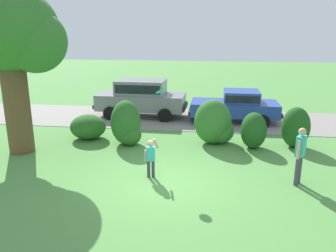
# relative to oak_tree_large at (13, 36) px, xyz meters

# --- Properties ---
(ground_plane) EXTENTS (80.00, 80.00, 0.00)m
(ground_plane) POSITION_rel_oak_tree_large_xyz_m (5.65, -2.14, -4.19)
(ground_plane) COLOR #518E42
(driveway_strip) EXTENTS (28.00, 4.40, 0.02)m
(driveway_strip) POSITION_rel_oak_tree_large_xyz_m (5.65, 5.42, -4.18)
(driveway_strip) COLOR gray
(driveway_strip) RESTS_ON ground
(oak_tree_large) EXTENTS (3.75, 3.54, 5.93)m
(oak_tree_large) POSITION_rel_oak_tree_large_xyz_m (0.00, 0.00, 0.00)
(oak_tree_large) COLOR brown
(oak_tree_large) RESTS_ON ground
(shrub_near_tree) EXTENTS (1.48, 1.39, 1.02)m
(shrub_near_tree) POSITION_rel_oak_tree_large_xyz_m (1.82, 1.71, -3.68)
(shrub_near_tree) COLOR #286023
(shrub_near_tree) RESTS_ON ground
(shrub_centre_left) EXTENTS (1.23, 1.34, 1.76)m
(shrub_centre_left) POSITION_rel_oak_tree_large_xyz_m (3.59, 1.25, -3.41)
(shrub_centre_left) COLOR #286023
(shrub_centre_left) RESTS_ON ground
(shrub_centre) EXTENTS (1.59, 1.31, 1.79)m
(shrub_centre) POSITION_rel_oak_tree_large_xyz_m (7.05, 1.80, -3.41)
(shrub_centre) COLOR #33702B
(shrub_centre) RESTS_ON ground
(shrub_centre_right) EXTENTS (0.98, 1.13, 1.40)m
(shrub_centre_right) POSITION_rel_oak_tree_large_xyz_m (8.53, 1.44, -3.49)
(shrub_centre_right) COLOR #1E511C
(shrub_centre_right) RESTS_ON ground
(shrub_far_end) EXTENTS (1.08, 1.05, 1.59)m
(shrub_far_end) POSITION_rel_oak_tree_large_xyz_m (10.14, 1.76, -3.40)
(shrub_far_end) COLOR #1E511C
(shrub_far_end) RESTS_ON ground
(parked_sedan) EXTENTS (4.41, 2.11, 1.56)m
(parked_sedan) POSITION_rel_oak_tree_large_xyz_m (8.08, 5.29, -3.35)
(parked_sedan) COLOR #28429E
(parked_sedan) RESTS_ON ground
(parked_suv) EXTENTS (4.74, 2.18, 1.92)m
(parked_suv) POSITION_rel_oak_tree_large_xyz_m (3.24, 5.69, -3.12)
(parked_suv) COLOR gray
(parked_suv) RESTS_ON ground
(child_thrower) EXTENTS (0.43, 0.31, 1.29)m
(child_thrower) POSITION_rel_oak_tree_large_xyz_m (5.12, -1.77, -3.48)
(child_thrower) COLOR #383842
(child_thrower) RESTS_ON ground
(frisbee) EXTENTS (0.30, 0.27, 0.22)m
(frisbee) POSITION_rel_oak_tree_large_xyz_m (5.31, -1.12, -1.60)
(frisbee) COLOR #1EB7B2
(adult_onlooker) EXTENTS (0.36, 0.48, 1.74)m
(adult_onlooker) POSITION_rel_oak_tree_large_xyz_m (9.51, -1.68, -3.21)
(adult_onlooker) COLOR #3F3F4C
(adult_onlooker) RESTS_ON ground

